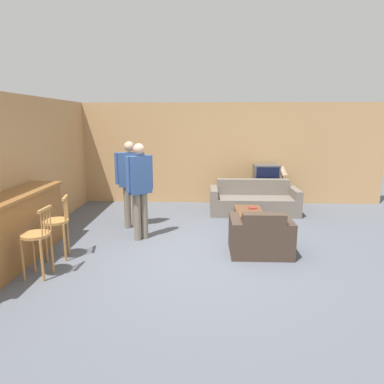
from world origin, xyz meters
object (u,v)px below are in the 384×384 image
(tv, at_px, (266,175))
(person_by_counter, at_px, (140,186))
(armchair_near, at_px, (260,237))
(bar_chair_mid, at_px, (57,225))
(tv_unit, at_px, (265,196))
(book_on_table, at_px, (253,208))
(table_lamp, at_px, (283,171))
(couch_far, at_px, (254,201))
(person_by_window, at_px, (130,180))
(bar_chair_near, at_px, (37,240))
(coffee_table, at_px, (249,213))

(tv, height_order, person_by_counter, person_by_counter)
(armchair_near, bearing_deg, bar_chair_mid, -174.25)
(armchair_near, xyz_separation_m, tv_unit, (0.63, 3.25, -0.02))
(book_on_table, relative_size, person_by_counter, 0.10)
(tv_unit, height_order, person_by_counter, person_by_counter)
(table_lamp, relative_size, person_by_counter, 0.30)
(couch_far, distance_m, person_by_counter, 3.09)
(couch_far, xyz_separation_m, tv_unit, (0.40, 0.72, -0.02))
(person_by_window, bearing_deg, tv, 32.50)
(tv, bearing_deg, person_by_window, -147.50)
(bar_chair_mid, xyz_separation_m, person_by_counter, (1.15, 0.95, 0.46))
(person_by_window, bearing_deg, tv_unit, 32.54)
(bar_chair_near, bearing_deg, person_by_window, 70.16)
(bar_chair_near, bearing_deg, person_by_counter, 54.34)
(bar_chair_near, relative_size, person_by_window, 0.57)
(tv_unit, height_order, tv, tv)
(table_lamp, height_order, person_by_counter, person_by_counter)
(bar_chair_near, height_order, table_lamp, table_lamp)
(couch_far, relative_size, tv_unit, 1.80)
(couch_far, bearing_deg, tv, 60.99)
(coffee_table, bearing_deg, person_by_counter, -163.14)
(person_by_window, relative_size, person_by_counter, 1.00)
(coffee_table, height_order, book_on_table, book_on_table)
(armchair_near, relative_size, table_lamp, 1.89)
(couch_far, bearing_deg, tv_unit, 61.10)
(bar_chair_near, xyz_separation_m, couch_far, (3.46, 3.50, -0.26))
(coffee_table, bearing_deg, couch_far, 78.29)
(couch_far, distance_m, coffee_table, 1.31)
(armchair_near, bearing_deg, bar_chair_near, -163.22)
(tv_unit, bearing_deg, bar_chair_mid, -137.23)
(armchair_near, height_order, person_by_counter, person_by_counter)
(table_lamp, bearing_deg, couch_far, -138.15)
(bar_chair_mid, xyz_separation_m, tv_unit, (3.86, 3.57, -0.28))
(tv, relative_size, table_lamp, 1.20)
(bar_chair_mid, distance_m, tv, 5.27)
(couch_far, bearing_deg, armchair_near, -95.26)
(person_by_window, xyz_separation_m, person_by_counter, (0.32, -0.69, 0.01))
(book_on_table, height_order, table_lamp, table_lamp)
(coffee_table, distance_m, table_lamp, 2.34)
(person_by_window, height_order, person_by_counter, person_by_counter)
(tv_unit, bearing_deg, bar_chair_near, -132.45)
(bar_chair_near, distance_m, bar_chair_mid, 0.65)
(couch_far, xyz_separation_m, coffee_table, (-0.27, -1.28, 0.06))
(couch_far, distance_m, tv_unit, 0.82)
(couch_far, relative_size, tv, 3.25)
(bar_chair_near, relative_size, armchair_near, 1.02)
(bar_chair_mid, height_order, coffee_table, bar_chair_mid)
(person_by_counter, bearing_deg, table_lamp, 40.05)
(coffee_table, bearing_deg, tv_unit, 71.67)
(bar_chair_near, xyz_separation_m, coffee_table, (3.20, 2.22, -0.21))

